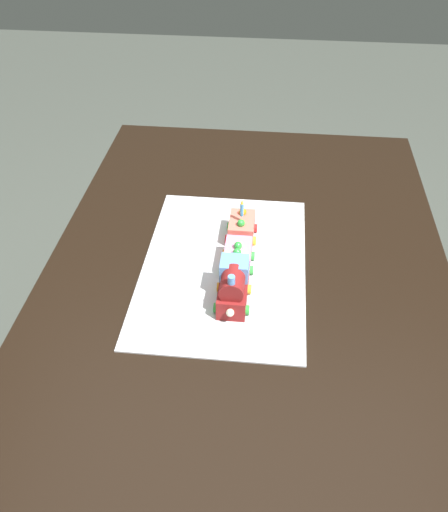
{
  "coord_description": "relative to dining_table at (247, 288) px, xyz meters",
  "views": [
    {
      "loc": [
        -1.09,
        -0.05,
        1.63
      ],
      "look_at": [
        -0.04,
        0.06,
        0.77
      ],
      "focal_mm": 39.1,
      "sensor_mm": 36.0,
      "label": 1
    }
  ],
  "objects": [
    {
      "name": "cake_car_flatbed_coral",
      "position": [
        0.08,
        0.02,
        0.14
      ],
      "size": [
        0.1,
        0.08,
        0.07
      ],
      "color": "#F27260",
      "rests_on": "cake_board"
    },
    {
      "name": "birthday_candle",
      "position": [
        0.07,
        0.02,
        0.21
      ],
      "size": [
        0.01,
        0.01,
        0.05
      ],
      "color": "#4CA5E5",
      "rests_on": "cake_car_flatbed_coral"
    },
    {
      "name": "dining_table",
      "position": [
        0.0,
        0.0,
        0.0
      ],
      "size": [
        1.4,
        1.0,
        0.74
      ],
      "color": "black",
      "rests_on": "ground"
    },
    {
      "name": "cake_car_caboose_bubblegum",
      "position": [
        -0.04,
        0.02,
        0.14
      ],
      "size": [
        0.1,
        0.08,
        0.07
      ],
      "color": "pink",
      "rests_on": "cake_board"
    },
    {
      "name": "cake_locomotive",
      "position": [
        -0.17,
        0.02,
        0.16
      ],
      "size": [
        0.14,
        0.08,
        0.12
      ],
      "color": "maroon",
      "rests_on": "cake_board"
    },
    {
      "name": "ground_plane",
      "position": [
        0.0,
        0.0,
        -0.63
      ],
      "size": [
        8.0,
        8.0,
        0.0
      ],
      "primitive_type": "plane",
      "color": "#474C44"
    },
    {
      "name": "cake_board",
      "position": [
        -0.04,
        0.06,
        0.11
      ],
      "size": [
        0.6,
        0.4,
        0.0
      ],
      "primitive_type": "cube",
      "color": "silver",
      "rests_on": "dining_table"
    }
  ]
}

